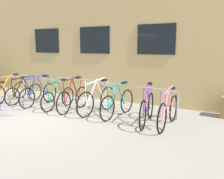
% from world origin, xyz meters
% --- Properties ---
extents(ground_plane, '(42.00, 42.00, 0.00)m').
position_xyz_m(ground_plane, '(0.00, 0.00, 0.00)').
color(ground_plane, gray).
extents(storefront_building, '(28.00, 5.51, 5.35)m').
position_xyz_m(storefront_building, '(0.00, 5.93, 2.68)').
color(storefront_building, tan).
rests_on(storefront_building, ground).
extents(bike_rack, '(6.51, 0.05, 0.79)m').
position_xyz_m(bike_rack, '(0.29, 1.90, 0.47)').
color(bike_rack, gray).
rests_on(bike_rack, ground).
extents(bicycle_orange, '(0.45, 1.76, 1.00)m').
position_xyz_m(bicycle_orange, '(-2.46, 1.23, 0.38)').
color(bicycle_orange, black).
rests_on(bicycle_orange, ground).
extents(bicycle_pink, '(0.44, 1.80, 1.05)m').
position_xyz_m(bicycle_pink, '(3.48, 1.24, 0.39)').
color(bicycle_pink, black).
rests_on(bicycle_pink, ground).
extents(bicycle_purple, '(0.49, 1.76, 1.06)m').
position_xyz_m(bicycle_purple, '(2.92, 1.21, 0.41)').
color(bicycle_purple, black).
rests_on(bicycle_purple, ground).
extents(bicycle_green, '(0.44, 1.62, 1.03)m').
position_xyz_m(bicycle_green, '(-0.19, 1.31, 0.36)').
color(bicycle_green, black).
rests_on(bicycle_green, ground).
extents(bicycle_blue, '(0.44, 1.78, 1.09)m').
position_xyz_m(bicycle_blue, '(-1.08, 1.33, 0.39)').
color(bicycle_blue, black).
rests_on(bicycle_blue, ground).
extents(bicycle_black, '(0.44, 1.67, 1.01)m').
position_xyz_m(bicycle_black, '(-1.82, 1.35, 0.36)').
color(bicycle_black, black).
rests_on(bicycle_black, ground).
extents(bicycle_maroon, '(0.44, 1.68, 1.11)m').
position_xyz_m(bicycle_maroon, '(0.42, 1.30, 0.39)').
color(bicycle_maroon, black).
rests_on(bicycle_maroon, ground).
extents(bicycle_teal, '(0.44, 1.79, 1.05)m').
position_xyz_m(bicycle_teal, '(1.94, 1.44, 0.39)').
color(bicycle_teal, black).
rests_on(bicycle_teal, ground).
extents(bicycle_white, '(0.44, 1.85, 1.10)m').
position_xyz_m(bicycle_white, '(1.23, 1.45, 0.41)').
color(bicycle_white, black).
rests_on(bicycle_white, ground).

